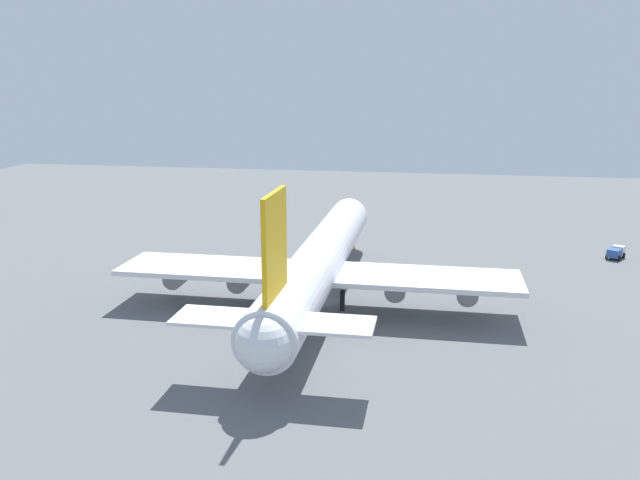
# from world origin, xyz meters

# --- Properties ---
(ground_plane) EXTENTS (274.05, 274.05, 0.00)m
(ground_plane) POSITION_xyz_m (0.00, 0.00, 0.00)
(ground_plane) COLOR slate
(cargo_airplane) EXTENTS (68.51, 55.45, 20.45)m
(cargo_airplane) POSITION_xyz_m (-0.19, 0.00, 6.19)
(cargo_airplane) COLOR silver
(cargo_airplane) RESTS_ON ground_plane
(fuel_truck) EXTENTS (4.54, 3.88, 2.07)m
(fuel_truck) POSITION_xyz_m (32.63, -48.00, 1.16)
(fuel_truck) COLOR silver
(fuel_truck) RESTS_ON ground_plane
(safety_cone_nose) EXTENTS (0.49, 0.49, 0.70)m
(safety_cone_nose) POSITION_xyz_m (30.83, -1.07, 0.35)
(safety_cone_nose) COLOR orange
(safety_cone_nose) RESTS_ON ground_plane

